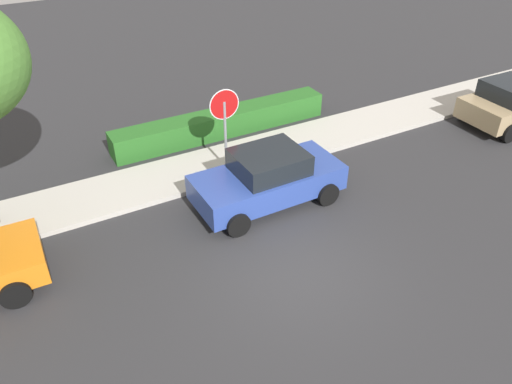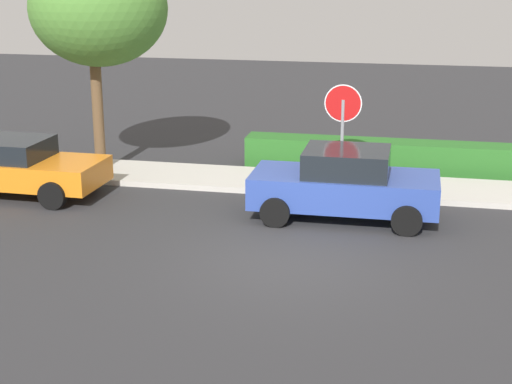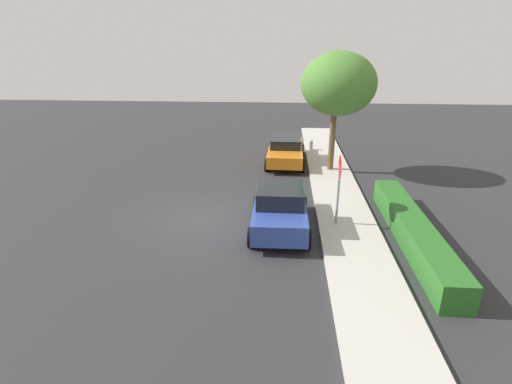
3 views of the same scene
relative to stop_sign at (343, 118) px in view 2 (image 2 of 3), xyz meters
name	(u,v)px [view 2 (image 2 of 3)]	position (x,y,z in m)	size (l,w,h in m)	color
ground_plane	(288,259)	(-0.48, -4.69, -1.84)	(60.00, 60.00, 0.00)	#2D2D30
sidewalk_curb	(323,184)	(-0.48, 0.41, -1.77)	(32.00, 2.04, 0.14)	beige
stop_sign	(343,118)	(0.00, 0.00, 0.00)	(0.90, 0.08, 2.64)	gray
parked_car_blue	(345,184)	(0.29, -1.97, -1.07)	(4.04, 1.99, 1.55)	#2D479E
parked_car_orange	(7,165)	(-7.84, -1.79, -1.13)	(4.63, 2.07, 1.37)	orange
street_tree_near_corner	(99,9)	(-6.27, 0.55, 2.42)	(3.47, 3.47, 5.74)	brown
front_yard_hedge	(386,156)	(0.97, 2.31, -1.44)	(7.60, 0.89, 0.81)	#286623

